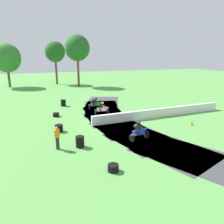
% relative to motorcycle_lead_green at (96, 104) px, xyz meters
% --- Properties ---
extents(ground_plane, '(120.00, 120.00, 0.00)m').
position_rel_motorcycle_lead_green_xyz_m(ground_plane, '(0.27, -5.69, -0.65)').
color(ground_plane, '#569947').
extents(track_asphalt, '(8.70, 26.40, 0.01)m').
position_rel_motorcycle_lead_green_xyz_m(track_asphalt, '(1.17, -5.63, -0.65)').
color(track_asphalt, '#3D3D42').
rests_on(track_asphalt, ground).
extents(safety_barrier, '(15.11, 1.21, 0.90)m').
position_rel_motorcycle_lead_green_xyz_m(safety_barrier, '(5.58, -5.37, -0.20)').
color(safety_barrier, white).
rests_on(safety_barrier, ground).
extents(motorcycle_lead_green, '(1.71, 0.87, 1.43)m').
position_rel_motorcycle_lead_green_xyz_m(motorcycle_lead_green, '(0.00, 0.00, 0.00)').
color(motorcycle_lead_green, black).
rests_on(motorcycle_lead_green, ground).
extents(motorcycle_chase_white, '(1.70, 0.83, 1.43)m').
position_rel_motorcycle_lead_green_xyz_m(motorcycle_chase_white, '(0.06, -2.51, -0.01)').
color(motorcycle_chase_white, black).
rests_on(motorcycle_chase_white, ground).
extents(motorcycle_trailing_blue, '(1.68, 1.04, 1.43)m').
position_rel_motorcycle_lead_green_xyz_m(motorcycle_trailing_blue, '(0.71, -10.14, -0.01)').
color(motorcycle_trailing_blue, black).
rests_on(motorcycle_trailing_blue, ground).
extents(tire_stack_near, '(0.62, 0.62, 0.80)m').
position_rel_motorcycle_lead_green_xyz_m(tire_stack_near, '(-3.47, 2.81, -0.25)').
color(tire_stack_near, black).
rests_on(tire_stack_near, ground).
extents(tire_stack_mid_a, '(0.65, 0.65, 0.40)m').
position_rel_motorcycle_lead_green_xyz_m(tire_stack_mid_a, '(-4.77, -1.71, -0.45)').
color(tire_stack_mid_a, black).
rests_on(tire_stack_mid_a, ground).
extents(tire_stack_mid_b, '(0.67, 0.67, 0.60)m').
position_rel_motorcycle_lead_green_xyz_m(tire_stack_mid_b, '(-4.94, -6.38, -0.35)').
color(tire_stack_mid_b, black).
rests_on(tire_stack_mid_b, ground).
extents(tire_stack_far, '(0.60, 0.60, 0.80)m').
position_rel_motorcycle_lead_green_xyz_m(tire_stack_far, '(-3.86, -10.05, -0.25)').
color(tire_stack_far, black).
rests_on(tire_stack_far, ground).
extents(tire_stack_extra_a, '(0.63, 0.63, 0.40)m').
position_rel_motorcycle_lead_green_xyz_m(tire_stack_extra_a, '(-2.73, -13.86, -0.45)').
color(tire_stack_extra_a, black).
rests_on(tire_stack_extra_a, ground).
extents(track_marshal, '(0.34, 0.24, 1.63)m').
position_rel_motorcycle_lead_green_xyz_m(track_marshal, '(-5.38, -9.89, 0.16)').
color(track_marshal, '#232328').
rests_on(track_marshal, ground).
extents(traffic_cone, '(0.28, 0.28, 0.44)m').
position_rel_motorcycle_lead_green_xyz_m(traffic_cone, '(6.84, -8.64, -0.43)').
color(traffic_cone, orange).
rests_on(traffic_cone, ground).
extents(tree_far_left, '(4.13, 4.13, 8.95)m').
position_rel_motorcycle_lead_green_xyz_m(tree_far_left, '(-2.28, 23.91, 6.07)').
color(tree_far_left, brown).
rests_on(tree_far_left, ground).
extents(tree_far_right, '(4.79, 4.79, 9.98)m').
position_rel_motorcycle_lead_green_xyz_m(tree_far_right, '(1.57, 19.04, 6.77)').
color(tree_far_right, brown).
rests_on(tree_far_right, ground).
extents(tree_mid_rise, '(5.25, 5.25, 8.38)m').
position_rel_motorcycle_lead_green_xyz_m(tree_mid_rise, '(-11.49, 22.37, 4.95)').
color(tree_mid_rise, brown).
rests_on(tree_mid_rise, ground).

